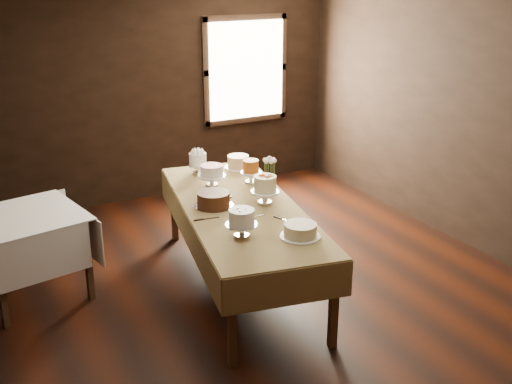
# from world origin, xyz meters

# --- Properties ---
(floor) EXTENTS (5.00, 6.00, 0.01)m
(floor) POSITION_xyz_m (0.00, 0.00, 0.00)
(floor) COLOR black
(floor) RESTS_ON ground
(wall_back) EXTENTS (5.00, 0.02, 2.80)m
(wall_back) POSITION_xyz_m (0.00, 3.00, 1.40)
(wall_back) COLOR black
(wall_back) RESTS_ON ground
(wall_right) EXTENTS (0.02, 6.00, 2.80)m
(wall_right) POSITION_xyz_m (2.50, 0.00, 1.40)
(wall_right) COLOR black
(wall_right) RESTS_ON ground
(window) EXTENTS (1.10, 0.05, 1.30)m
(window) POSITION_xyz_m (1.30, 2.94, 1.60)
(window) COLOR #FFEABF
(window) RESTS_ON wall_back
(display_table) EXTENTS (1.51, 2.82, 0.83)m
(display_table) POSITION_xyz_m (-0.15, 0.23, 0.77)
(display_table) COLOR #3D2817
(display_table) RESTS_ON ground
(side_table) EXTENTS (1.13, 1.13, 0.82)m
(side_table) POSITION_xyz_m (-1.98, 0.96, 0.72)
(side_table) COLOR #3D2817
(side_table) RESTS_ON ground
(cake_meringue) EXTENTS (0.22, 0.22, 0.24)m
(cake_meringue) POSITION_xyz_m (-0.12, 1.31, 0.93)
(cake_meringue) COLOR silver
(cake_meringue) RESTS_ON display_table
(cake_speckled) EXTENTS (0.33, 0.33, 0.14)m
(cake_speckled) POSITION_xyz_m (0.34, 1.27, 0.89)
(cake_speckled) COLOR white
(cake_speckled) RESTS_ON display_table
(cake_lattice) EXTENTS (0.33, 0.33, 0.22)m
(cake_lattice) POSITION_xyz_m (-0.15, 0.88, 0.93)
(cake_lattice) COLOR white
(cake_lattice) RESTS_ON display_table
(cake_caramel) EXTENTS (0.23, 0.23, 0.25)m
(cake_caramel) POSITION_xyz_m (0.24, 0.77, 0.94)
(cake_caramel) COLOR white
(cake_caramel) RESTS_ON display_table
(cake_chocolate) EXTENTS (0.43, 0.43, 0.14)m
(cake_chocolate) POSITION_xyz_m (-0.38, 0.32, 0.90)
(cake_chocolate) COLOR silver
(cake_chocolate) RESTS_ON display_table
(cake_flowers) EXTENTS (0.28, 0.28, 0.28)m
(cake_flowers) POSITION_xyz_m (0.09, 0.19, 0.95)
(cake_flowers) COLOR white
(cake_flowers) RESTS_ON display_table
(cake_swirl) EXTENTS (0.28, 0.28, 0.25)m
(cake_swirl) POSITION_xyz_m (-0.45, -0.40, 0.94)
(cake_swirl) COLOR silver
(cake_swirl) RESTS_ON display_table
(cake_cream) EXTENTS (0.35, 0.35, 0.12)m
(cake_cream) POSITION_xyz_m (-0.03, -0.64, 0.88)
(cake_cream) COLOR white
(cake_cream) RESTS_ON display_table
(cake_server_a) EXTENTS (0.24, 0.04, 0.01)m
(cake_server_a) POSITION_xyz_m (-0.12, -0.07, 0.83)
(cake_server_a) COLOR silver
(cake_server_a) RESTS_ON display_table
(cake_server_b) EXTENTS (0.12, 0.23, 0.01)m
(cake_server_b) POSITION_xyz_m (0.06, -0.31, 0.83)
(cake_server_b) COLOR silver
(cake_server_b) RESTS_ON display_table
(cake_server_c) EXTENTS (0.08, 0.24, 0.01)m
(cake_server_c) POSITION_xyz_m (-0.17, 0.62, 0.83)
(cake_server_c) COLOR silver
(cake_server_c) RESTS_ON display_table
(cake_server_d) EXTENTS (0.17, 0.20, 0.01)m
(cake_server_d) POSITION_xyz_m (0.18, 0.44, 0.83)
(cake_server_d) COLOR silver
(cake_server_d) RESTS_ON display_table
(cake_server_e) EXTENTS (0.24, 0.05, 0.01)m
(cake_server_e) POSITION_xyz_m (-0.52, 0.07, 0.83)
(cake_server_e) COLOR silver
(cake_server_e) RESTS_ON display_table
(flower_vase) EXTENTS (0.13, 0.13, 0.13)m
(flower_vase) POSITION_xyz_m (0.31, 0.49, 0.89)
(flower_vase) COLOR #2D2823
(flower_vase) RESTS_ON display_table
(flower_bouquet) EXTENTS (0.14, 0.14, 0.20)m
(flower_bouquet) POSITION_xyz_m (0.31, 0.49, 1.08)
(flower_bouquet) COLOR white
(flower_bouquet) RESTS_ON flower_vase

